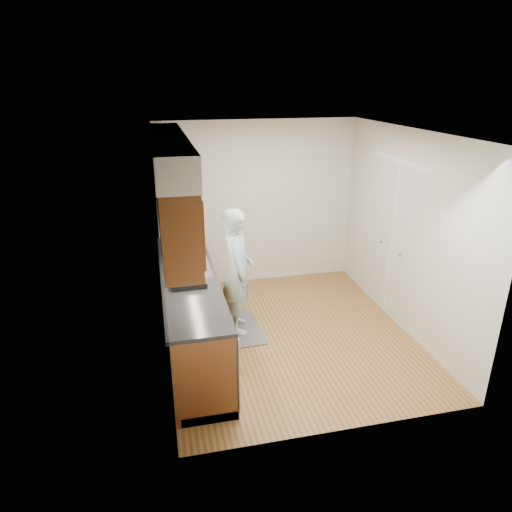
# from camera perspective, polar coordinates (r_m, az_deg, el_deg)

# --- Properties ---
(floor) EXTENTS (3.50, 3.50, 0.00)m
(floor) POSITION_cam_1_polar(r_m,az_deg,el_deg) (5.91, 4.03, -9.68)
(floor) COLOR olive
(floor) RESTS_ON ground
(ceiling) EXTENTS (3.50, 3.50, 0.00)m
(ceiling) POSITION_cam_1_polar(r_m,az_deg,el_deg) (5.10, 4.77, 15.19)
(ceiling) COLOR white
(ceiling) RESTS_ON wall_left
(wall_left) EXTENTS (0.02, 3.50, 2.50)m
(wall_left) POSITION_cam_1_polar(r_m,az_deg,el_deg) (5.15, -11.79, 0.55)
(wall_left) COLOR beige
(wall_left) RESTS_ON floor
(wall_right) EXTENTS (0.02, 3.50, 2.50)m
(wall_right) POSITION_cam_1_polar(r_m,az_deg,el_deg) (5.98, 18.28, 2.80)
(wall_right) COLOR beige
(wall_right) RESTS_ON floor
(wall_back) EXTENTS (3.00, 0.02, 2.50)m
(wall_back) POSITION_cam_1_polar(r_m,az_deg,el_deg) (6.99, 0.17, 6.50)
(wall_back) COLOR beige
(wall_back) RESTS_ON floor
(counter) EXTENTS (0.64, 2.80, 1.30)m
(counter) POSITION_cam_1_polar(r_m,az_deg,el_deg) (5.47, -8.04, -6.67)
(counter) COLOR brown
(counter) RESTS_ON floor
(upper_cabinets) EXTENTS (0.47, 2.80, 1.21)m
(upper_cabinets) POSITION_cam_1_polar(r_m,az_deg,el_deg) (5.00, -10.46, 8.39)
(upper_cabinets) COLOR brown
(upper_cabinets) RESTS_ON wall_left
(closet_door) EXTENTS (0.02, 1.22, 2.05)m
(closet_door) POSITION_cam_1_polar(r_m,az_deg,el_deg) (6.28, 16.59, 1.71)
(closet_door) COLOR white
(closet_door) RESTS_ON wall_right
(floor_mat) EXTENTS (0.59, 0.94, 0.02)m
(floor_mat) POSITION_cam_1_polar(r_m,az_deg,el_deg) (6.00, -2.23, -9.05)
(floor_mat) COLOR slate
(floor_mat) RESTS_ON floor
(person) EXTENTS (0.47, 0.67, 1.82)m
(person) POSITION_cam_1_polar(r_m,az_deg,el_deg) (5.59, -2.36, -0.92)
(person) COLOR #99B6BA
(person) RESTS_ON floor_mat
(soap_bottle_a) EXTENTS (0.14, 0.14, 0.27)m
(soap_bottle_a) POSITION_cam_1_polar(r_m,az_deg,el_deg) (5.73, -10.07, 0.97)
(soap_bottle_a) COLOR silver
(soap_bottle_a) RESTS_ON counter
(soap_bottle_b) EXTENTS (0.10, 0.10, 0.17)m
(soap_bottle_b) POSITION_cam_1_polar(r_m,az_deg,el_deg) (6.06, -8.92, 1.65)
(soap_bottle_b) COLOR silver
(soap_bottle_b) RESTS_ON counter
(soda_can) EXTENTS (0.09, 0.09, 0.13)m
(soda_can) POSITION_cam_1_polar(r_m,az_deg,el_deg) (5.81, -6.86, 0.68)
(soda_can) COLOR #A91D1D
(soda_can) RESTS_ON counter
(steel_can) EXTENTS (0.06, 0.06, 0.11)m
(steel_can) POSITION_cam_1_polar(r_m,az_deg,el_deg) (5.84, -7.55, 0.65)
(steel_can) COLOR #A5A5AA
(steel_can) RESTS_ON counter
(dish_rack) EXTENTS (0.38, 0.32, 0.06)m
(dish_rack) POSITION_cam_1_polar(r_m,az_deg,el_deg) (5.02, -8.45, -3.27)
(dish_rack) COLOR black
(dish_rack) RESTS_ON counter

